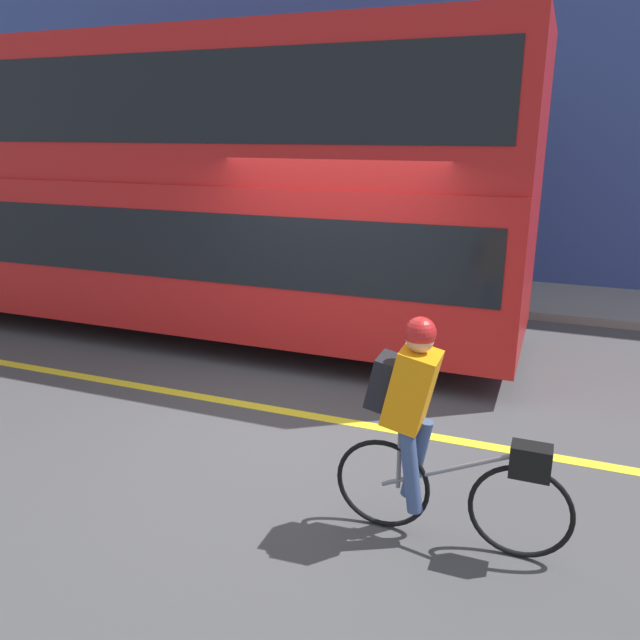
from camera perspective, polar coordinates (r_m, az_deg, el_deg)
The scene contains 6 objects.
ground_plane at distance 6.37m, azimuth -2.37°, elevation -9.08°, with size 80.00×80.00×0.00m, color #424244.
road_center_line at distance 6.48m, azimuth -1.89°, elevation -8.55°, with size 50.00×0.14×0.01m, color yellow.
sidewalk_curb at distance 11.31m, azimuth 8.81°, elevation 2.86°, with size 60.00×2.10×0.13m.
building_facade at distance 12.19m, azimuth 11.03°, elevation 21.95°, with size 60.00×0.30×7.80m.
bus at distance 9.05m, azimuth -13.36°, elevation 12.63°, with size 9.59×2.43×3.91m.
cyclist_on_bike at distance 4.37m, azimuth 9.84°, elevation -9.37°, with size 1.65×0.32×1.63m.
Camera 1 is at (2.31, -5.23, 2.81)m, focal length 35.00 mm.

